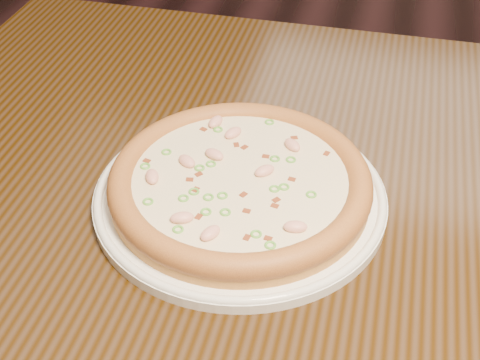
# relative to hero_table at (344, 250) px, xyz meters

# --- Properties ---
(ground) EXTENTS (9.00, 9.00, 0.00)m
(ground) POSITION_rel_hero_table_xyz_m (0.07, 0.94, -0.65)
(ground) COLOR black
(hero_table) EXTENTS (1.20, 0.80, 0.75)m
(hero_table) POSITION_rel_hero_table_xyz_m (0.00, 0.00, 0.00)
(hero_table) COLOR black
(hero_table) RESTS_ON ground
(plate) EXTENTS (0.32, 0.32, 0.02)m
(plate) POSITION_rel_hero_table_xyz_m (-0.12, -0.05, 0.11)
(plate) COLOR white
(plate) RESTS_ON hero_table
(pizza) EXTENTS (0.29, 0.29, 0.03)m
(pizza) POSITION_rel_hero_table_xyz_m (-0.12, -0.05, 0.13)
(pizza) COLOR #C68D3B
(pizza) RESTS_ON plate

